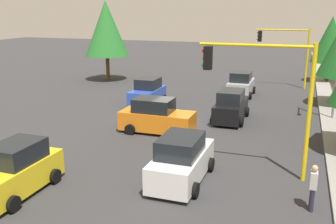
{
  "coord_description": "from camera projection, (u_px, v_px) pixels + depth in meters",
  "views": [
    {
      "loc": [
        21.52,
        7.02,
        6.82
      ],
      "look_at": [
        1.8,
        0.14,
        1.2
      ],
      "focal_mm": 40.79,
      "sensor_mm": 36.0,
      "label": 1
    }
  ],
  "objects": [
    {
      "name": "ground_plane",
      "position": [
        176.0,
        123.0,
        23.62
      ],
      "size": [
        120.0,
        120.0,
        0.0
      ],
      "primitive_type": "plane",
      "color": "#353538"
    },
    {
      "name": "car_orange",
      "position": [
        156.0,
        117.0,
        21.72
      ],
      "size": [
        2.05,
        4.18,
        1.98
      ],
      "color": "orange",
      "rests_on": "ground"
    },
    {
      "name": "lane_arrow_near",
      "position": [
        1.0,
        200.0,
        14.08
      ],
      "size": [
        2.4,
        1.1,
        1.1
      ],
      "color": "silver",
      "rests_on": "ground"
    },
    {
      "name": "traffic_signal_far_left",
      "position": [
        286.0,
        46.0,
        33.62
      ],
      "size": [
        0.36,
        4.59,
        5.24
      ],
      "color": "yellow",
      "rests_on": "ground"
    },
    {
      "name": "traffic_signal_near_left",
      "position": [
        264.0,
        83.0,
        15.31
      ],
      "size": [
        0.36,
        4.59,
        5.6
      ],
      "color": "yellow",
      "rests_on": "ground"
    },
    {
      "name": "car_blue",
      "position": [
        148.0,
        93.0,
        27.98
      ],
      "size": [
        3.61,
        2.0,
        1.98
      ],
      "color": "blue",
      "rests_on": "ground"
    },
    {
      "name": "car_silver",
      "position": [
        241.0,
        85.0,
        31.02
      ],
      "size": [
        3.72,
        2.07,
        1.98
      ],
      "color": "#B2B5BA",
      "rests_on": "ground"
    },
    {
      "name": "tree_opposite_side",
      "position": [
        106.0,
        28.0,
        36.75
      ],
      "size": [
        4.22,
        4.22,
        7.71
      ],
      "color": "brown",
      "rests_on": "ground"
    },
    {
      "name": "tree_roadside_far",
      "position": [
        331.0,
        40.0,
        35.95
      ],
      "size": [
        3.44,
        3.44,
        6.26
      ],
      "color": "brown",
      "rests_on": "ground"
    },
    {
      "name": "car_yellow",
      "position": [
        16.0,
        171.0,
        14.48
      ],
      "size": [
        3.91,
        1.96,
        1.98
      ],
      "color": "yellow",
      "rests_on": "ground"
    },
    {
      "name": "car_white",
      "position": [
        182.0,
        160.0,
        15.49
      ],
      "size": [
        4.17,
        2.05,
        1.98
      ],
      "color": "white",
      "rests_on": "ground"
    },
    {
      "name": "car_black",
      "position": [
        231.0,
        107.0,
        24.05
      ],
      "size": [
        4.04,
        1.95,
        1.98
      ],
      "color": "black",
      "rests_on": "ground"
    },
    {
      "name": "pedestrian_crossing",
      "position": [
        313.0,
        186.0,
        13.17
      ],
      "size": [
        0.4,
        0.24,
        1.7
      ],
      "color": "#262638",
      "rests_on": "ground"
    }
  ]
}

